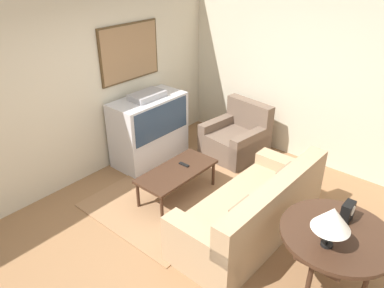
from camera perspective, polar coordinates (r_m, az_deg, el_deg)
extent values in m
plane|color=#8E6642|center=(4.77, 0.35, -13.47)|extent=(12.00, 12.00, 0.00)
cube|color=beige|center=(5.51, -16.95, 7.65)|extent=(12.00, 0.06, 2.70)
cube|color=#4C381E|center=(5.89, -9.48, 13.62)|extent=(1.12, 0.03, 0.86)
cube|color=#93704C|center=(5.88, -9.37, 13.59)|extent=(1.07, 0.01, 0.81)
cube|color=beige|center=(6.10, 16.78, 9.65)|extent=(0.06, 12.00, 2.70)
cube|color=#99704C|center=(5.39, -2.81, -7.79)|extent=(2.11, 1.75, 0.01)
cube|color=silver|center=(6.20, -6.38, -0.22)|extent=(1.23, 0.60, 0.48)
cube|color=silver|center=(5.96, -6.66, 4.31)|extent=(1.23, 0.60, 0.59)
cube|color=#2D425B|center=(5.76, -4.57, 3.54)|extent=(1.10, 0.01, 0.52)
cube|color=#9E9EA3|center=(5.83, -6.84, 7.36)|extent=(0.55, 0.33, 0.09)
cube|color=tan|center=(4.71, 8.56, -10.90)|extent=(2.10, 0.93, 0.45)
cube|color=tan|center=(4.32, 12.73, -8.14)|extent=(2.09, 0.25, 0.43)
cube|color=tan|center=(5.33, 14.17, -5.32)|extent=(0.25, 0.90, 0.61)
cube|color=tan|center=(4.09, 1.15, -16.26)|extent=(0.25, 0.90, 0.61)
cube|color=#7C664D|center=(4.74, 14.15, -5.36)|extent=(0.36, 0.13, 0.34)
cube|color=#7C664D|center=(4.07, 7.67, -10.97)|extent=(0.36, 0.13, 0.34)
cube|color=brown|center=(6.31, 6.45, 0.00)|extent=(0.98, 0.97, 0.42)
cube|color=brown|center=(6.36, 8.76, 4.52)|extent=(0.29, 0.88, 0.47)
cube|color=brown|center=(6.49, 4.16, 1.64)|extent=(0.89, 0.27, 0.56)
cube|color=brown|center=(6.08, 8.97, -0.58)|extent=(0.89, 0.27, 0.56)
cube|color=#3D2619|center=(5.16, -2.31, -4.16)|extent=(1.17, 0.55, 0.04)
cylinder|color=#3D2619|center=(4.84, -4.62, -9.80)|extent=(0.04, 0.04, 0.39)
cylinder|color=#3D2619|center=(5.50, 3.25, -4.60)|extent=(0.04, 0.04, 0.39)
cylinder|color=#3D2619|center=(5.11, -8.23, -7.72)|extent=(0.04, 0.04, 0.39)
cylinder|color=#3D2619|center=(5.74, -0.30, -3.03)|extent=(0.04, 0.04, 0.39)
cylinder|color=#3D2619|center=(3.94, 21.24, -12.73)|extent=(1.09, 1.09, 0.04)
cube|color=#3D2619|center=(3.98, 21.09, -13.41)|extent=(0.92, 0.43, 0.08)
cylinder|color=#3D2619|center=(3.93, 17.36, -19.51)|extent=(0.05, 0.05, 0.69)
cylinder|color=#3D2619|center=(4.47, 21.58, -13.43)|extent=(0.05, 0.05, 0.69)
cylinder|color=#3D2619|center=(4.13, 25.06, -18.33)|extent=(0.05, 0.05, 0.69)
cylinder|color=black|center=(3.75, 19.83, -14.17)|extent=(0.11, 0.11, 0.02)
cylinder|color=black|center=(3.63, 20.32, -11.94)|extent=(0.02, 0.02, 0.35)
cone|color=white|center=(3.56, 20.61, -10.55)|extent=(0.35, 0.35, 0.22)
cube|color=black|center=(4.05, 22.61, -9.52)|extent=(0.17, 0.09, 0.21)
cylinder|color=white|center=(4.02, 23.34, -9.33)|extent=(0.11, 0.01, 0.11)
cube|color=black|center=(5.25, -1.22, -3.15)|extent=(0.05, 0.16, 0.02)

